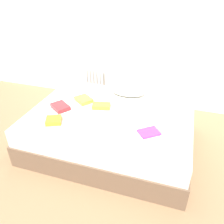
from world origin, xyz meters
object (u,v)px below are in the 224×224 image
pillow (128,91)px  textbook_purple (149,132)px  textbook_white (147,112)px  textbook_red (60,107)px  radiator (94,80)px  textbook_yellow (101,106)px  textbook_lime (84,100)px  bed (111,129)px  textbook_orange (54,120)px

pillow → textbook_purple: size_ratio=2.13×
textbook_purple → textbook_white: bearing=65.0°
textbook_white → pillow: bearing=98.5°
textbook_red → textbook_purple: bearing=26.3°
pillow → radiator: bearing=139.5°
textbook_yellow → radiator: bearing=103.1°
radiator → textbook_lime: size_ratio=2.01×
radiator → pillow: size_ratio=0.98×
textbook_lime → textbook_yellow: textbook_yellow is taller
bed → textbook_purple: bearing=-27.8°
textbook_yellow → textbook_red: size_ratio=0.94×
textbook_yellow → textbook_white: (0.58, 0.04, -0.01)m
radiator → textbook_lime: (0.27, -1.03, 0.18)m
textbook_orange → textbook_yellow: bearing=25.8°
textbook_purple → textbook_yellow: (-0.67, 0.35, 0.02)m
textbook_orange → radiator: bearing=71.1°
textbook_lime → textbook_yellow: size_ratio=1.01×
textbook_lime → textbook_purple: 1.06m
textbook_lime → textbook_purple: size_ratio=1.04×
pillow → textbook_purple: pillow is taller
textbook_lime → textbook_yellow: bearing=19.4°
bed → radiator: bearing=120.4°
textbook_white → textbook_red: 1.09m
textbook_white → textbook_red: (-1.07, -0.22, 0.01)m
pillow → textbook_red: bearing=-138.8°
radiator → textbook_purple: 1.93m
bed → textbook_white: (0.43, 0.12, 0.27)m
textbook_red → radiator: bearing=127.8°
pillow → textbook_yellow: 0.51m
pillow → textbook_orange: pillow is taller
radiator → textbook_white: bearing=-43.6°
textbook_lime → textbook_white: size_ratio=0.91×
textbook_white → textbook_purple: bearing=-108.4°
pillow → textbook_red: size_ratio=1.95×
bed → textbook_lime: size_ratio=8.81×
textbook_orange → textbook_purple: bearing=-17.3°
textbook_lime → radiator: bearing=141.5°
bed → radiator: 1.40m
bed → radiator: radiator is taller
bed → textbook_lime: textbook_lime is taller
bed → textbook_yellow: 0.33m
bed → textbook_white: textbook_white is taller
pillow → textbook_white: bearing=-49.5°
bed → radiator: size_ratio=4.39×
textbook_orange → textbook_red: (-0.08, 0.31, -0.00)m
textbook_lime → textbook_yellow: (0.28, -0.09, 0.00)m
textbook_purple → textbook_red: size_ratio=0.92×
textbook_yellow → textbook_orange: (-0.41, -0.48, -0.00)m
radiator → textbook_orange: radiator is taller
pillow → textbook_lime: pillow is taller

